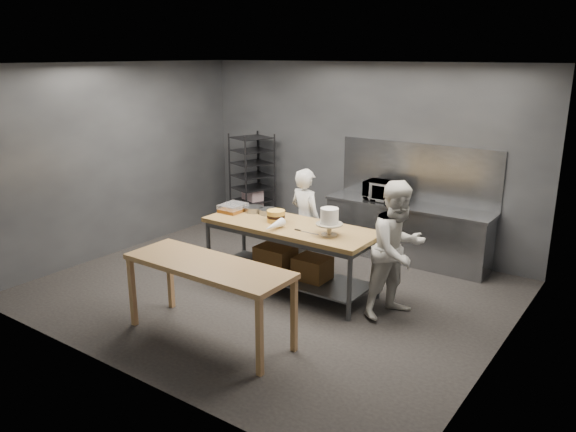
% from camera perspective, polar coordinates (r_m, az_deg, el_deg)
% --- Properties ---
extents(ground, '(6.00, 6.00, 0.00)m').
position_cam_1_polar(ground, '(7.74, -1.78, -7.57)').
color(ground, black).
rests_on(ground, ground).
extents(back_wall, '(6.00, 0.04, 3.00)m').
position_cam_1_polar(back_wall, '(9.34, 7.46, 6.08)').
color(back_wall, '#4C4F54').
rests_on(back_wall, ground).
extents(work_table, '(2.40, 0.90, 0.92)m').
position_cam_1_polar(work_table, '(7.61, 0.25, -3.37)').
color(work_table, olive).
rests_on(work_table, ground).
extents(near_counter, '(2.00, 0.70, 0.90)m').
position_cam_1_polar(near_counter, '(6.29, -8.12, -5.51)').
color(near_counter, olive).
rests_on(near_counter, ground).
extents(back_counter, '(2.60, 0.60, 0.90)m').
position_cam_1_polar(back_counter, '(8.90, 11.93, -1.62)').
color(back_counter, slate).
rests_on(back_counter, ground).
extents(splashback_panel, '(2.60, 0.02, 0.90)m').
position_cam_1_polar(splashback_panel, '(8.94, 13.04, 4.36)').
color(splashback_panel, slate).
rests_on(splashback_panel, back_counter).
extents(speed_rack, '(0.78, 0.81, 1.75)m').
position_cam_1_polar(speed_rack, '(10.22, -3.65, 3.37)').
color(speed_rack, black).
rests_on(speed_rack, ground).
extents(chef_behind, '(0.63, 0.49, 1.55)m').
position_cam_1_polar(chef_behind, '(8.20, 1.79, -0.46)').
color(chef_behind, white).
rests_on(chef_behind, ground).
extents(chef_right, '(0.90, 1.00, 1.70)m').
position_cam_1_polar(chef_right, '(6.89, 11.08, -3.37)').
color(chef_right, silver).
rests_on(chef_right, ground).
extents(microwave, '(0.54, 0.37, 0.30)m').
position_cam_1_polar(microwave, '(8.91, 9.59, 2.53)').
color(microwave, black).
rests_on(microwave, back_counter).
extents(frosted_cake_stand, '(0.34, 0.34, 0.35)m').
position_cam_1_polar(frosted_cake_stand, '(7.00, 4.23, -0.28)').
color(frosted_cake_stand, '#B6AA91').
rests_on(frosted_cake_stand, work_table).
extents(layer_cake, '(0.25, 0.25, 0.16)m').
position_cam_1_polar(layer_cake, '(7.60, -1.24, -0.01)').
color(layer_cake, gold).
rests_on(layer_cake, work_table).
extents(cake_pans, '(0.78, 0.39, 0.07)m').
position_cam_1_polar(cake_pans, '(8.10, -3.65, 0.69)').
color(cake_pans, gray).
rests_on(cake_pans, work_table).
extents(piping_bag, '(0.13, 0.38, 0.12)m').
position_cam_1_polar(piping_bag, '(7.25, -1.43, -0.99)').
color(piping_bag, white).
rests_on(piping_bag, work_table).
extents(offset_spatula, '(0.36, 0.02, 0.02)m').
position_cam_1_polar(offset_spatula, '(7.20, 1.56, -1.57)').
color(offset_spatula, slate).
rests_on(offset_spatula, work_table).
extents(pastry_clamshells, '(0.32, 0.38, 0.11)m').
position_cam_1_polar(pastry_clamshells, '(8.14, -5.61, 0.85)').
color(pastry_clamshells, '#A06520').
rests_on(pastry_clamshells, work_table).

